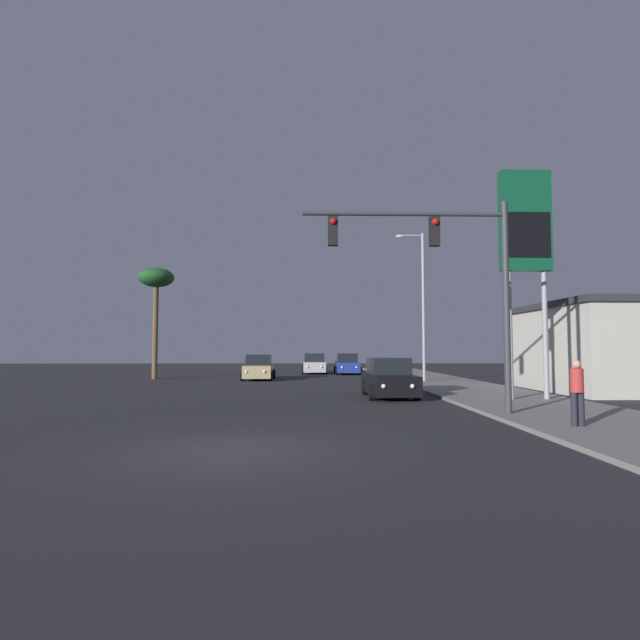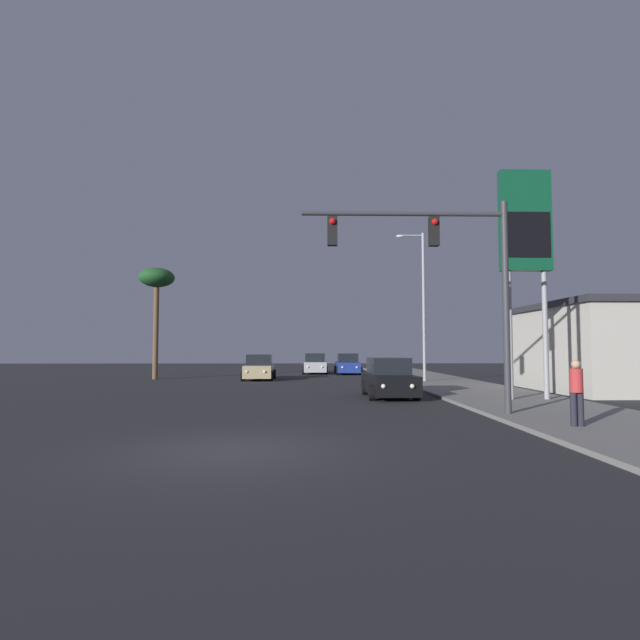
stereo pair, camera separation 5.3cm
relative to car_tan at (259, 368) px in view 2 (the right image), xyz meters
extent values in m
plane|color=#28282B|center=(1.76, -23.23, -0.76)|extent=(120.00, 120.00, 0.00)
cube|color=gray|center=(11.26, -13.23, -0.70)|extent=(5.00, 60.00, 0.12)
cube|color=tan|center=(0.00, -0.04, -0.18)|extent=(1.90, 4.24, 0.80)
cube|color=black|center=(0.00, 0.11, 0.57)|extent=(1.65, 2.04, 0.70)
cylinder|color=black|center=(-0.90, -1.34, -0.44)|extent=(0.24, 0.64, 0.64)
cylinder|color=black|center=(0.90, -1.34, -0.44)|extent=(0.24, 0.64, 0.64)
cylinder|color=black|center=(-0.90, 1.27, -0.44)|extent=(0.24, 0.64, 0.64)
cylinder|color=black|center=(0.90, 1.27, -0.44)|extent=(0.24, 0.64, 0.64)
sphere|color=#F2EACC|center=(-0.56, -2.16, -0.13)|extent=(0.18, 0.18, 0.18)
sphere|color=#F2EACC|center=(0.56, -2.16, -0.13)|extent=(0.18, 0.18, 0.18)
cube|color=black|center=(6.76, -12.22, -0.18)|extent=(1.95, 4.26, 0.80)
cube|color=black|center=(6.76, -12.07, 0.57)|extent=(1.67, 2.06, 0.70)
cylinder|color=black|center=(5.86, -13.52, -0.44)|extent=(0.24, 0.64, 0.64)
cylinder|color=black|center=(7.66, -13.52, -0.44)|extent=(0.24, 0.64, 0.64)
cylinder|color=black|center=(5.86, -10.91, -0.44)|extent=(0.24, 0.64, 0.64)
cylinder|color=black|center=(7.66, -10.91, -0.44)|extent=(0.24, 0.64, 0.64)
sphere|color=#F2EACC|center=(6.20, -14.34, -0.13)|extent=(0.18, 0.18, 0.18)
sphere|color=#F2EACC|center=(7.31, -14.34, -0.13)|extent=(0.18, 0.18, 0.18)
cube|color=navy|center=(6.48, 7.23, -0.18)|extent=(1.84, 4.22, 0.80)
cube|color=black|center=(6.48, 7.38, 0.57)|extent=(1.62, 2.01, 0.70)
cylinder|color=black|center=(5.58, 5.93, -0.44)|extent=(0.24, 0.64, 0.64)
cylinder|color=black|center=(7.38, 5.93, -0.44)|extent=(0.24, 0.64, 0.64)
cylinder|color=black|center=(5.58, 8.53, -0.44)|extent=(0.24, 0.64, 0.64)
cylinder|color=black|center=(7.38, 8.53, -0.44)|extent=(0.24, 0.64, 0.64)
sphere|color=#F2EACC|center=(5.93, 5.11, -0.13)|extent=(0.18, 0.18, 0.18)
sphere|color=#F2EACC|center=(7.04, 5.11, -0.13)|extent=(0.18, 0.18, 0.18)
cube|color=#B7B7BC|center=(3.81, 8.11, -0.18)|extent=(1.84, 4.22, 0.80)
cube|color=black|center=(3.81, 8.26, 0.57)|extent=(1.62, 2.01, 0.70)
cylinder|color=black|center=(2.91, 6.80, -0.44)|extent=(0.24, 0.64, 0.64)
cylinder|color=black|center=(4.71, 6.80, -0.44)|extent=(0.24, 0.64, 0.64)
cylinder|color=black|center=(2.91, 9.41, -0.44)|extent=(0.24, 0.64, 0.64)
cylinder|color=black|center=(4.71, 9.41, -0.44)|extent=(0.24, 0.64, 0.64)
sphere|color=#F2EACC|center=(3.25, 5.99, -0.13)|extent=(0.18, 0.18, 0.18)
sphere|color=#F2EACC|center=(4.37, 5.99, -0.13)|extent=(0.18, 0.18, 0.18)
cylinder|color=#38383D|center=(9.37, -18.46, 2.61)|extent=(0.20, 0.20, 6.50)
cylinder|color=#38383D|center=(6.24, -18.46, 5.46)|extent=(6.26, 0.14, 0.14)
cube|color=black|center=(7.18, -18.46, 4.91)|extent=(0.30, 0.24, 0.90)
sphere|color=red|center=(7.18, -18.60, 5.18)|extent=(0.20, 0.20, 0.20)
cube|color=black|center=(4.05, -18.46, 4.91)|extent=(0.30, 0.24, 0.90)
sphere|color=red|center=(4.05, -18.60, 5.18)|extent=(0.20, 0.20, 0.20)
cylinder|color=#99999E|center=(10.29, -3.59, 3.86)|extent=(0.18, 0.18, 9.00)
cylinder|color=#99999E|center=(9.59, -3.59, 8.21)|extent=(1.40, 0.10, 0.10)
ellipsoid|color=silver|center=(8.89, -3.59, 8.16)|extent=(0.50, 0.24, 0.20)
cylinder|color=#99999E|center=(11.16, -14.28, 1.86)|extent=(0.20, 0.20, 5.00)
cylinder|color=#99999E|center=(12.56, -14.28, 1.86)|extent=(0.20, 0.20, 5.00)
cube|color=#0F4C2D|center=(11.86, -14.28, 6.36)|extent=(2.00, 0.40, 4.00)
cube|color=black|center=(11.86, -14.49, 5.76)|extent=(1.80, 0.03, 1.80)
cylinder|color=#23232D|center=(10.02, -20.98, -0.22)|extent=(0.16, 0.16, 0.85)
cylinder|color=#23232D|center=(10.20, -20.98, -0.22)|extent=(0.16, 0.16, 0.85)
cylinder|color=#BF3333|center=(10.11, -20.98, 0.51)|extent=(0.32, 0.32, 0.60)
sphere|color=tan|center=(10.11, -20.98, 0.92)|extent=(0.22, 0.22, 0.22)
cylinder|color=brown|center=(-7.15, 0.77, 2.48)|extent=(0.36, 0.36, 6.48)
ellipsoid|color=#1E5123|center=(-7.15, 0.77, 6.20)|extent=(2.40, 2.40, 1.32)
camera|label=1|loc=(3.30, -33.52, 1.31)|focal=28.00mm
camera|label=2|loc=(3.35, -33.52, 1.31)|focal=28.00mm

